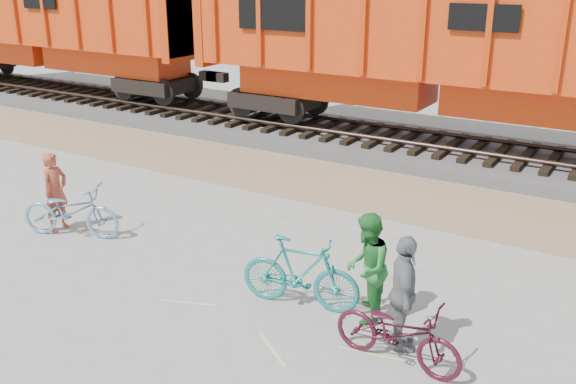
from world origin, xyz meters
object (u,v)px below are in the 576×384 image
person_solo (55,192)px  person_man (367,268)px  hopper_car_center (442,45)px  hopper_car_left (52,20)px  bicycle_teal (300,273)px  person_woman (403,294)px  bicycle_maroon (398,333)px  bicycle_blue (71,211)px

person_solo → person_man: person_man is taller
hopper_car_center → person_solo: (-4.64, -8.81, -2.22)m
person_solo → hopper_car_center: bearing=-31.8°
hopper_car_left → bicycle_teal: (15.98, -8.97, -2.44)m
person_man → person_woman: size_ratio=1.00×
bicycle_teal → bicycle_maroon: 1.96m
bicycle_teal → person_solo: (-5.63, 0.16, 0.22)m
hopper_car_left → bicycle_blue: 14.27m
bicycle_blue → person_woman: (6.87, -0.31, 0.31)m
person_woman → bicycle_teal: bearing=54.6°
bicycle_blue → person_woman: size_ratio=1.18×
hopper_car_center → person_woman: bearing=-73.5°
hopper_car_left → bicycle_blue: size_ratio=7.19×
hopper_car_center → bicycle_maroon: 10.35m
person_solo → person_woman: size_ratio=0.96×
bicycle_blue → person_solo: size_ratio=1.24×
person_woman → hopper_car_left: bearing=35.4°
person_man → person_woman: person_woman is taller
bicycle_teal → person_woman: 1.78m
bicycle_blue → person_man: (6.13, 0.14, 0.31)m
hopper_car_left → bicycle_maroon: 20.42m
bicycle_blue → person_woman: 6.88m
hopper_car_center → person_man: size_ratio=8.51×
hopper_car_left → person_woman: size_ratio=8.49×
hopper_car_left → person_man: bearing=-27.3°
person_man → person_woman: bearing=40.7°
bicycle_teal → person_woman: bearing=-108.7°
hopper_car_left → bicycle_maroon: bearing=-28.4°
bicycle_teal → person_man: 1.05m
hopper_car_center → bicycle_blue: size_ratio=7.19×
hopper_car_left → hopper_car_center: (15.00, 0.00, 0.00)m
hopper_car_center → bicycle_blue: 10.14m
hopper_car_left → hopper_car_center: 15.00m
bicycle_teal → person_solo: person_solo is taller
bicycle_blue → hopper_car_center: bearing=-45.8°
hopper_car_left → person_solo: 13.78m
hopper_car_left → hopper_car_center: same height
hopper_car_center → bicycle_teal: bearing=-83.7°
person_solo → person_woman: (7.37, -0.41, 0.04)m
person_solo → bicycle_blue: bearing=-105.4°
bicycle_maroon → person_man: size_ratio=1.08×
bicycle_teal → person_woman: person_woman is taller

